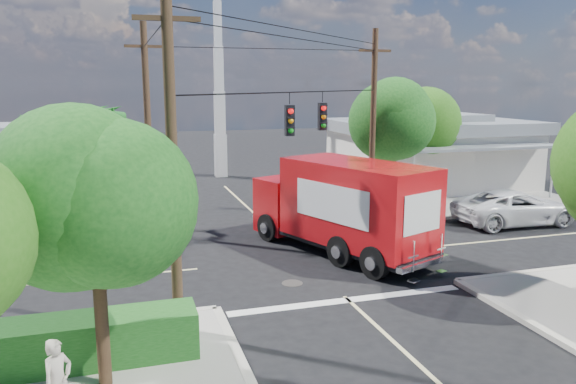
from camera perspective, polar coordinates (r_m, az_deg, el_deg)
name	(u,v)px	position (r m, az deg, el deg)	size (l,w,h in m)	color
ground	(304,259)	(21.28, 1.59, -6.81)	(120.00, 120.00, 0.00)	black
sidewalk_ne	(415,190)	(35.33, 12.77, 0.19)	(14.12, 14.12, 0.14)	#A19C92
sidewalk_nw	(30,214)	(31.07, -24.75, -2.00)	(14.12, 14.12, 0.14)	#A19C92
road_markings	(317,271)	(19.96, 2.94, -8.02)	(32.00, 32.00, 0.01)	beige
building_ne	(431,151)	(36.74, 14.28, 4.08)	(11.80, 10.20, 4.50)	silver
building_nw	(7,168)	(32.43, -26.65, 2.21)	(10.80, 10.20, 4.30)	beige
radio_tower	(219,96)	(39.84, -7.00, 9.63)	(0.80, 0.80, 17.00)	silver
tree_sw_front	(94,193)	(11.87, -19.15, -0.10)	(3.88, 3.78, 6.03)	#422D1C
tree_ne_front	(396,118)	(29.41, 10.88, 7.38)	(4.21, 4.14, 6.66)	#422D1C
tree_ne_back	(418,125)	(32.62, 13.10, 6.60)	(3.77, 3.66, 5.82)	#422D1C
palm_nw_front	(92,117)	(26.77, -19.31, 7.24)	(3.01, 3.08, 5.59)	#422D1C
palm_nw_back	(48,124)	(28.43, -23.21, 6.40)	(3.01, 3.08, 5.19)	#422D1C
utility_poles	(251,132)	(21.46, -3.76, 6.07)	(12.00, 10.68, 9.00)	#473321
picket_fence	(71,329)	(14.85, -21.21, -12.83)	(5.94, 0.06, 1.00)	silver
hedge_sw	(59,344)	(14.14, -22.26, -14.10)	(6.20, 1.20, 1.10)	#144B14
vending_boxes	(385,199)	(29.12, 9.87, -0.72)	(1.90, 0.50, 1.10)	#9D0908
delivery_truck	(342,207)	(21.66, 5.53, -1.48)	(5.36, 8.70, 3.63)	black
parked_car	(515,207)	(28.32, 22.10, -1.45)	(2.67, 5.79, 1.61)	silver
pedestrian	(58,382)	(11.92, -22.32, -17.40)	(0.61, 0.40, 1.68)	#BBAEA1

